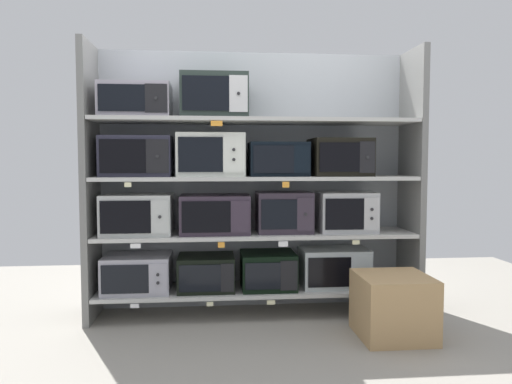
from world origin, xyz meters
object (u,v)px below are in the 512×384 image
at_px(microwave_1, 206,272).
at_px(microwave_12, 136,101).
at_px(microwave_8, 137,156).
at_px(microwave_11, 340,157).
at_px(microwave_7, 346,212).
at_px(microwave_10, 278,159).
at_px(microwave_13, 214,97).
at_px(shipping_carton, 393,306).
at_px(microwave_3, 334,267).
at_px(microwave_2, 268,270).
at_px(microwave_4, 138,214).
at_px(microwave_6, 284,212).
at_px(microwave_9, 211,155).
at_px(microwave_0, 138,273).
at_px(microwave_5, 215,214).

relative_size(microwave_1, microwave_12, 0.83).
height_order(microwave_8, microwave_12, microwave_12).
bearing_deg(microwave_12, microwave_11, 0.00).
distance_m(microwave_7, microwave_10, 0.70).
xyz_separation_m(microwave_13, shipping_carton, (1.25, -0.60, -1.52)).
xyz_separation_m(microwave_7, microwave_11, (-0.06, 0.00, 0.44)).
bearing_deg(microwave_3, microwave_2, 179.98).
height_order(microwave_4, microwave_11, microwave_11).
xyz_separation_m(microwave_3, microwave_6, (-0.42, 0.00, 0.46)).
xyz_separation_m(microwave_1, microwave_13, (0.07, 0.00, 1.40)).
height_order(microwave_2, microwave_10, microwave_10).
relative_size(microwave_1, microwave_7, 0.97).
height_order(microwave_6, shipping_carton, microwave_6).
distance_m(microwave_9, shipping_carton, 1.77).
relative_size(microwave_0, microwave_3, 0.95).
height_order(microwave_6, microwave_7, microwave_6).
xyz_separation_m(microwave_1, microwave_8, (-0.53, -0.00, 0.93)).
bearing_deg(microwave_9, microwave_5, 0.03).
bearing_deg(microwave_4, microwave_7, 0.00).
relative_size(microwave_10, microwave_12, 0.87).
distance_m(microwave_0, microwave_5, 0.77).
xyz_separation_m(microwave_12, shipping_carton, (1.85, -0.60, -1.49)).
relative_size(microwave_11, microwave_13, 0.89).
bearing_deg(microwave_0, microwave_11, 0.00).
xyz_separation_m(microwave_0, microwave_4, (0.01, -0.00, 0.47)).
bearing_deg(microwave_6, microwave_2, 180.00).
bearing_deg(microwave_0, microwave_9, -0.01).
height_order(microwave_2, microwave_12, microwave_12).
xyz_separation_m(microwave_0, microwave_5, (0.61, -0.00, 0.46)).
distance_m(microwave_1, microwave_8, 1.07).
height_order(microwave_3, microwave_10, microwave_10).
bearing_deg(microwave_8, microwave_11, 0.01).
relative_size(microwave_1, microwave_3, 0.82).
relative_size(microwave_1, microwave_8, 0.83).
bearing_deg(microwave_8, microwave_12, 174.90).
bearing_deg(microwave_6, microwave_1, -179.98).
relative_size(microwave_1, microwave_5, 0.82).
distance_m(microwave_1, microwave_12, 1.46).
height_order(microwave_8, microwave_9, microwave_9).
xyz_separation_m(microwave_2, microwave_5, (-0.43, -0.00, 0.46)).
bearing_deg(shipping_carton, microwave_8, 162.03).
height_order(microwave_5, microwave_11, microwave_11).
xyz_separation_m(microwave_4, shipping_carton, (1.85, -0.60, -0.60)).
bearing_deg(microwave_7, microwave_1, -180.00).
height_order(microwave_4, microwave_8, microwave_8).
bearing_deg(microwave_12, microwave_4, -7.59).
bearing_deg(microwave_2, microwave_7, -0.02).
relative_size(microwave_13, shipping_carton, 1.05).
bearing_deg(microwave_4, microwave_13, 0.01).
relative_size(microwave_2, shipping_carton, 0.88).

